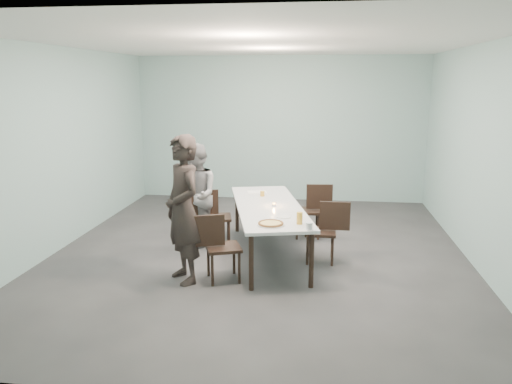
# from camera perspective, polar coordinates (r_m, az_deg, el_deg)

# --- Properties ---
(ground) EXTENTS (7.00, 7.00, 0.00)m
(ground) POSITION_cam_1_polar(r_m,az_deg,el_deg) (7.44, 0.33, -6.99)
(ground) COLOR #333335
(ground) RESTS_ON ground
(room_shell) EXTENTS (6.02, 7.02, 3.01)m
(room_shell) POSITION_cam_1_polar(r_m,az_deg,el_deg) (7.02, 0.35, 8.77)
(room_shell) COLOR #91B6B5
(room_shell) RESTS_ON ground
(table) EXTENTS (1.49, 2.74, 0.75)m
(table) POSITION_cam_1_polar(r_m,az_deg,el_deg) (7.16, 1.44, -1.97)
(table) COLOR white
(table) RESTS_ON ground
(chair_near_left) EXTENTS (0.65, 0.54, 0.87)m
(chair_near_left) POSITION_cam_1_polar(r_m,az_deg,el_deg) (6.33, -4.49, -5.81)
(chair_near_left) COLOR black
(chair_near_left) RESTS_ON ground
(chair_far_left) EXTENTS (0.65, 0.50, 0.87)m
(chair_far_left) POSITION_cam_1_polar(r_m,az_deg,el_deg) (7.72, -5.04, -2.42)
(chair_far_left) COLOR black
(chair_far_left) RESTS_ON ground
(chair_near_right) EXTENTS (0.61, 0.42, 0.87)m
(chair_near_right) POSITION_cam_1_polar(r_m,az_deg,el_deg) (7.03, 8.06, -4.01)
(chair_near_right) COLOR black
(chair_near_right) RESTS_ON ground
(chair_far_right) EXTENTS (0.63, 0.46, 0.87)m
(chair_far_right) POSITION_cam_1_polar(r_m,az_deg,el_deg) (8.12, 6.46, -1.68)
(chair_far_right) COLOR black
(chair_far_right) RESTS_ON ground
(diner_near) EXTENTS (0.77, 0.81, 1.87)m
(diner_near) POSITION_cam_1_polar(r_m,az_deg,el_deg) (6.25, -8.33, -2.01)
(diner_near) COLOR black
(diner_near) RESTS_ON ground
(diner_far) EXTENTS (0.87, 0.95, 1.57)m
(diner_far) POSITION_cam_1_polar(r_m,az_deg,el_deg) (7.65, -6.87, -0.39)
(diner_far) COLOR gray
(diner_far) RESTS_ON ground
(pizza) EXTENTS (0.34, 0.34, 0.04)m
(pizza) POSITION_cam_1_polar(r_m,az_deg,el_deg) (6.18, 1.70, -3.64)
(pizza) COLOR white
(pizza) RESTS_ON table
(side_plate) EXTENTS (0.18, 0.18, 0.01)m
(side_plate) POSITION_cam_1_polar(r_m,az_deg,el_deg) (6.54, 3.20, -2.86)
(side_plate) COLOR white
(side_plate) RESTS_ON table
(beer_glass) EXTENTS (0.08, 0.08, 0.15)m
(beer_glass) POSITION_cam_1_polar(r_m,az_deg,el_deg) (6.23, 5.00, -3.00)
(beer_glass) COLOR gold
(beer_glass) RESTS_ON table
(water_tumbler) EXTENTS (0.08, 0.08, 0.09)m
(water_tumbler) POSITION_cam_1_polar(r_m,az_deg,el_deg) (6.01, 6.10, -3.91)
(water_tumbler) COLOR silver
(water_tumbler) RESTS_ON table
(tealight) EXTENTS (0.06, 0.06, 0.05)m
(tealight) POSITION_cam_1_polar(r_m,az_deg,el_deg) (7.09, 2.06, -1.49)
(tealight) COLOR silver
(tealight) RESTS_ON table
(amber_tumbler) EXTENTS (0.07, 0.07, 0.08)m
(amber_tumbler) POSITION_cam_1_polar(r_m,az_deg,el_deg) (7.70, 0.73, -0.19)
(amber_tumbler) COLOR gold
(amber_tumbler) RESTS_ON table
(menu) EXTENTS (0.34, 0.28, 0.01)m
(menu) POSITION_cam_1_polar(r_m,az_deg,el_deg) (7.97, 0.12, -0.01)
(menu) COLOR silver
(menu) RESTS_ON table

